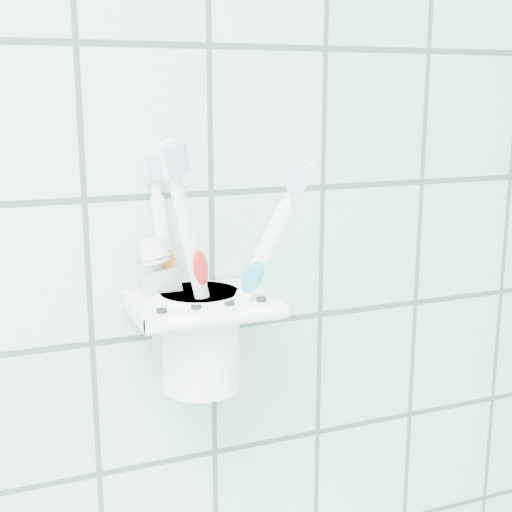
{
  "coord_description": "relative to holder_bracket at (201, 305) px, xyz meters",
  "views": [
    {
      "loc": [
        0.47,
        0.6,
        1.47
      ],
      "look_at": [
        0.68,
        1.1,
        1.34
      ],
      "focal_mm": 50.0,
      "sensor_mm": 36.0,
      "label": 1
    }
  ],
  "objects": [
    {
      "name": "toothbrush_pink",
      "position": [
        0.02,
        0.0,
        0.04
      ],
      "size": [
        0.06,
        0.06,
        0.22
      ],
      "rotation": [
        0.07,
        -0.32,
        0.49
      ],
      "color": "white",
      "rests_on": "cup"
    },
    {
      "name": "cup",
      "position": [
        0.0,
        0.0,
        -0.03
      ],
      "size": [
        0.08,
        0.08,
        0.09
      ],
      "color": "white",
      "rests_on": "holder_bracket"
    },
    {
      "name": "toothbrush_blue",
      "position": [
        -0.01,
        0.01,
        0.03
      ],
      "size": [
        0.03,
        0.04,
        0.19
      ],
      "rotation": [
        -0.2,
        -0.04,
        0.18
      ],
      "color": "white",
      "rests_on": "cup"
    },
    {
      "name": "holder_bracket",
      "position": [
        0.0,
        0.0,
        0.0
      ],
      "size": [
        0.12,
        0.1,
        0.04
      ],
      "color": "white",
      "rests_on": "wall_back"
    },
    {
      "name": "toothbrush_orange",
      "position": [
        -0.0,
        -0.01,
        0.04
      ],
      "size": [
        0.08,
        0.06,
        0.21
      ],
      "rotation": [
        0.06,
        0.43,
        -0.47
      ],
      "color": "white",
      "rests_on": "cup"
    },
    {
      "name": "toothpaste_tube",
      "position": [
        -0.02,
        0.01,
        0.01
      ],
      "size": [
        0.05,
        0.03,
        0.13
      ],
      "rotation": [
        -0.1,
        -0.15,
        0.04
      ],
      "color": "silver",
      "rests_on": "cup"
    }
  ]
}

